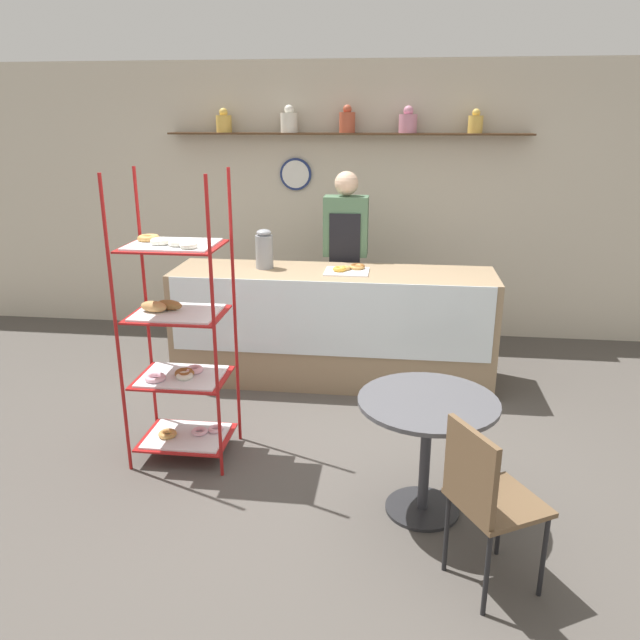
% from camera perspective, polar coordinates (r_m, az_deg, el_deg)
% --- Properties ---
extents(ground_plane, '(14.00, 14.00, 0.00)m').
position_cam_1_polar(ground_plane, '(4.31, -0.78, -12.33)').
color(ground_plane, '#4C4742').
extents(back_wall, '(10.00, 0.30, 2.70)m').
position_cam_1_polar(back_wall, '(6.41, 2.45, 10.83)').
color(back_wall, beige).
rests_on(back_wall, ground_plane).
extents(display_counter, '(2.68, 0.69, 0.96)m').
position_cam_1_polar(display_counter, '(5.30, 1.14, -0.56)').
color(display_counter, '#937A5B').
rests_on(display_counter, ground_plane).
extents(pastry_rack, '(0.63, 0.50, 1.89)m').
position_cam_1_polar(pastry_rack, '(4.09, -12.87, -1.67)').
color(pastry_rack, '#A51919').
rests_on(pastry_rack, ground_plane).
extents(person_worker, '(0.39, 0.23, 1.73)m').
position_cam_1_polar(person_worker, '(5.68, 2.35, 5.64)').
color(person_worker, '#282833').
rests_on(person_worker, ground_plane).
extents(cafe_table, '(0.78, 0.78, 0.71)m').
position_cam_1_polar(cafe_table, '(3.57, 9.74, -9.65)').
color(cafe_table, '#262628').
rests_on(cafe_table, ground_plane).
extents(cafe_chair, '(0.52, 0.52, 0.87)m').
position_cam_1_polar(cafe_chair, '(3.08, 14.81, -14.98)').
color(cafe_chair, black).
rests_on(cafe_chair, ground_plane).
extents(coffee_carafe, '(0.15, 0.15, 0.33)m').
position_cam_1_polar(coffee_carafe, '(5.27, -5.12, 6.45)').
color(coffee_carafe, gray).
rests_on(coffee_carafe, display_counter).
extents(donut_tray_counter, '(0.36, 0.31, 0.05)m').
position_cam_1_polar(donut_tray_counter, '(5.17, 2.66, 4.66)').
color(donut_tray_counter, white).
rests_on(donut_tray_counter, display_counter).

